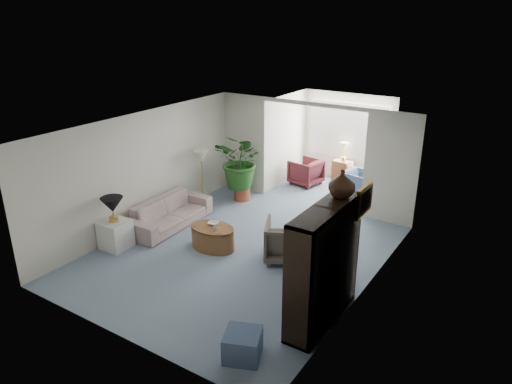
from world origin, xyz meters
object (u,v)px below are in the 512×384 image
Objects in this scene: sunroom_chair_maroon at (306,172)px; sunroom_table at (343,171)px; coffee_cup at (215,229)px; coffee_bowl at (213,223)px; entertainment_cabinet at (323,266)px; plant_pot at (242,194)px; cabinet_urn at (342,184)px; coffee_table at (213,237)px; end_table at (116,234)px; sofa at (170,213)px; ottoman at (243,345)px; table_lamp at (112,205)px; framed_picture at (365,200)px; floor_lamp at (201,156)px; side_table_dark at (328,249)px; sunroom_chair_blue at (358,183)px; wingback_chair at (288,240)px.

sunroom_table is (0.75, 0.75, -0.05)m from sunroom_chair_maroon.
coffee_bowl is at bearing 135.00° from coffee_cup.
entertainment_cabinet reaches higher than plant_pot.
coffee_table is at bearing 170.64° from cabinet_urn.
sunroom_table reaches higher than end_table.
end_table is 4.50m from entertainment_cabinet.
sunroom_chair_maroon reaches higher than coffee_cup.
sofa reaches higher than ottoman.
sofa is 4.48m from entertainment_cabinet.
coffee_table is at bearing 32.62° from table_lamp.
floor_lamp is (-4.60, 1.64, -0.45)m from framed_picture.
side_table_dark reaches higher than coffee_cup.
ottoman is at bearing -45.66° from floor_lamp.
coffee_table is 2.61m from plant_pot.
coffee_table is at bearing -68.56° from plant_pot.
floor_lamp is 0.61× the size of sunroom_table.
ottoman is at bearing -110.88° from entertainment_cabinet.
floor_lamp is at bearing 134.77° from coffee_cup.
ottoman is at bearing -55.61° from plant_pot.
sofa is 2.75× the size of sunroom_chair_maroon.
entertainment_cabinet is at bearing -103.95° from framed_picture.
sunroom_chair_maroon is 1.06m from sunroom_table.
end_table is 1.59× the size of floor_lamp.
sunroom_chair_blue is 1.50m from sunroom_chair_maroon.
coffee_table is at bearing -104.58° from sofa.
wingback_chair reaches higher than sofa.
sunroom_chair_maroon is (-3.20, 4.34, -1.35)m from framed_picture.
side_table_dark is at bearing -28.90° from plant_pot.
floor_lamp is at bearing 166.44° from side_table_dark.
framed_picture is 0.85× the size of sunroom_table.
sunroom_table is at bearing 54.86° from sunroom_chair_blue.
end_table is (-0.20, -1.35, -0.02)m from sofa.
end_table is 2.69× the size of coffee_bowl.
side_table_dark is at bearing 111.45° from entertainment_cabinet.
floor_lamp is 0.38× the size of coffee_table.
cabinet_urn is at bearing 90.00° from entertainment_cabinet.
sofa reaches higher than sunroom_table.
sunroom_chair_blue is at bearing 99.86° from sunroom_chair_maroon.
floor_lamp is 3.95× the size of coffee_cup.
sunroom_table reaches higher than coffee_table.
wingback_chair is at bearing 15.42° from coffee_table.
sofa is at bearing -23.91° from wingback_chair.
coffee_bowl is at bearing 159.68° from entertainment_cabinet.
entertainment_cabinet is at bearing -41.93° from plant_pot.
coffee_bowl is at bearing -68.79° from plant_pot.
floor_lamp is 0.66× the size of side_table_dark.
plant_pot is at bearing 142.55° from cabinet_urn.
cabinet_urn is 5.88m from sunroom_chair_maroon.
cabinet_urn is 0.55× the size of sunroom_chair_maroon.
coffee_bowl is 1.56m from wingback_chair.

